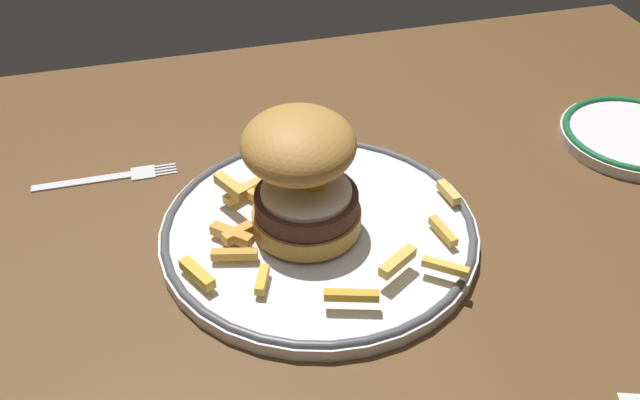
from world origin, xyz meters
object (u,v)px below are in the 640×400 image
object	(u,v)px
fork	(109,177)
dinner_plate	(320,232)
side_plate	(633,136)
burger	(302,172)

from	to	relation	value
fork	dinner_plate	bearing A→B (deg)	-38.83
side_plate	fork	xyz separation A→B (cm)	(-55.42, 8.09, -0.65)
burger	fork	distance (cm)	22.67
side_plate	fork	distance (cm)	56.01
fork	burger	bearing A→B (deg)	-38.22
burger	fork	bearing A→B (deg)	141.78
dinner_plate	side_plate	size ratio (longest dim) A/B	1.87
dinner_plate	side_plate	bearing A→B (deg)	10.12
dinner_plate	burger	size ratio (longest dim) A/B	2.37
dinner_plate	burger	bearing A→B (deg)	134.05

